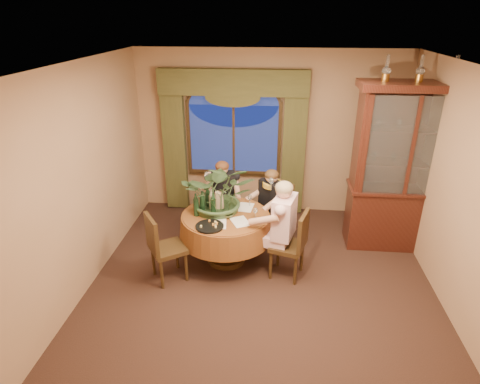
# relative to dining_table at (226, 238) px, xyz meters

# --- Properties ---
(floor) EXTENTS (5.00, 5.00, 0.00)m
(floor) POSITION_rel_dining_table_xyz_m (0.53, -0.72, -0.38)
(floor) COLOR black
(floor) RESTS_ON ground
(wall_back) EXTENTS (4.50, 0.00, 4.50)m
(wall_back) POSITION_rel_dining_table_xyz_m (0.53, 1.78, 1.02)
(wall_back) COLOR #9E7654
(wall_back) RESTS_ON ground
(wall_right) EXTENTS (0.00, 5.00, 5.00)m
(wall_right) POSITION_rel_dining_table_xyz_m (2.78, -0.72, 1.02)
(wall_right) COLOR #9E7654
(wall_right) RESTS_ON ground
(ceiling) EXTENTS (5.00, 5.00, 0.00)m
(ceiling) POSITION_rel_dining_table_xyz_m (0.53, -0.72, 2.42)
(ceiling) COLOR white
(ceiling) RESTS_ON wall_back
(window) EXTENTS (1.62, 0.10, 1.32)m
(window) POSITION_rel_dining_table_xyz_m (-0.07, 1.71, 0.92)
(window) COLOR navy
(window) RESTS_ON wall_back
(arched_transom) EXTENTS (1.60, 0.06, 0.44)m
(arched_transom) POSITION_rel_dining_table_xyz_m (-0.07, 1.71, 1.71)
(arched_transom) COLOR navy
(arched_transom) RESTS_ON wall_back
(drapery_left) EXTENTS (0.38, 0.14, 2.32)m
(drapery_left) POSITION_rel_dining_table_xyz_m (-1.10, 1.66, 0.80)
(drapery_left) COLOR #3F3F1E
(drapery_left) RESTS_ON floor
(drapery_right) EXTENTS (0.38, 0.14, 2.32)m
(drapery_right) POSITION_rel_dining_table_xyz_m (0.96, 1.66, 0.80)
(drapery_right) COLOR #3F3F1E
(drapery_right) RESTS_ON floor
(swag_valance) EXTENTS (2.45, 0.16, 0.42)m
(swag_valance) POSITION_rel_dining_table_xyz_m (-0.07, 1.63, 1.90)
(swag_valance) COLOR #3F3F1E
(swag_valance) RESTS_ON wall_back
(dining_table) EXTENTS (1.43, 1.43, 0.75)m
(dining_table) POSITION_rel_dining_table_xyz_m (0.00, 0.00, 0.00)
(dining_table) COLOR maroon
(dining_table) RESTS_ON floor
(china_cabinet) EXTENTS (1.52, 0.60, 2.47)m
(china_cabinet) POSITION_rel_dining_table_xyz_m (2.49, 0.71, 0.86)
(china_cabinet) COLOR black
(china_cabinet) RESTS_ON floor
(oil_lamp_left) EXTENTS (0.11, 0.11, 0.34)m
(oil_lamp_left) POSITION_rel_dining_table_xyz_m (2.06, 0.71, 2.26)
(oil_lamp_left) COLOR #A5722D
(oil_lamp_left) RESTS_ON china_cabinet
(oil_lamp_center) EXTENTS (0.11, 0.11, 0.34)m
(oil_lamp_center) POSITION_rel_dining_table_xyz_m (2.49, 0.71, 2.26)
(oil_lamp_center) COLOR #A5722D
(oil_lamp_center) RESTS_ON china_cabinet
(oil_lamp_right) EXTENTS (0.11, 0.11, 0.34)m
(oil_lamp_right) POSITION_rel_dining_table_xyz_m (2.92, 0.71, 2.26)
(oil_lamp_right) COLOR #A5722D
(oil_lamp_right) RESTS_ON china_cabinet
(chair_right) EXTENTS (0.52, 0.52, 0.96)m
(chair_right) POSITION_rel_dining_table_xyz_m (0.86, -0.26, 0.10)
(chair_right) COLOR black
(chair_right) RESTS_ON floor
(chair_back_right) EXTENTS (0.59, 0.59, 0.96)m
(chair_back_right) POSITION_rel_dining_table_xyz_m (0.65, 0.63, 0.10)
(chair_back_right) COLOR black
(chair_back_right) RESTS_ON floor
(chair_back) EXTENTS (0.48, 0.48, 0.96)m
(chair_back) POSITION_rel_dining_table_xyz_m (-0.14, 0.86, 0.10)
(chair_back) COLOR black
(chair_back) RESTS_ON floor
(chair_front_left) EXTENTS (0.58, 0.58, 0.96)m
(chair_front_left) POSITION_rel_dining_table_xyz_m (-0.71, -0.48, 0.10)
(chair_front_left) COLOR black
(chair_front_left) RESTS_ON floor
(person_pink) EXTENTS (0.56, 0.59, 1.37)m
(person_pink) POSITION_rel_dining_table_xyz_m (0.80, -0.21, 0.31)
(person_pink) COLOR beige
(person_pink) RESTS_ON floor
(person_back) EXTENTS (0.52, 0.49, 1.25)m
(person_back) POSITION_rel_dining_table_xyz_m (-0.15, 0.81, 0.25)
(person_back) COLOR black
(person_back) RESTS_ON floor
(person_scarf) EXTENTS (0.59, 0.59, 1.21)m
(person_scarf) POSITION_rel_dining_table_xyz_m (0.62, 0.60, 0.23)
(person_scarf) COLOR black
(person_scarf) RESTS_ON floor
(stoneware_vase) EXTENTS (0.15, 0.15, 0.27)m
(stoneware_vase) POSITION_rel_dining_table_xyz_m (-0.11, 0.14, 0.51)
(stoneware_vase) COLOR tan
(stoneware_vase) RESTS_ON dining_table
(centerpiece_plant) EXTENTS (1.00, 1.11, 0.86)m
(centerpiece_plant) POSITION_rel_dining_table_xyz_m (-0.09, 0.14, 1.01)
(centerpiece_plant) COLOR #375530
(centerpiece_plant) RESTS_ON dining_table
(olive_bowl) EXTENTS (0.17, 0.17, 0.05)m
(olive_bowl) POSITION_rel_dining_table_xyz_m (0.04, -0.07, 0.40)
(olive_bowl) COLOR #4D5830
(olive_bowl) RESTS_ON dining_table
(cheese_platter) EXTENTS (0.37, 0.37, 0.02)m
(cheese_platter) POSITION_rel_dining_table_xyz_m (-0.16, -0.37, 0.39)
(cheese_platter) COLOR black
(cheese_platter) RESTS_ON dining_table
(wine_bottle_0) EXTENTS (0.07, 0.07, 0.33)m
(wine_bottle_0) POSITION_rel_dining_table_xyz_m (-0.36, 0.11, 0.54)
(wine_bottle_0) COLOR tan
(wine_bottle_0) RESTS_ON dining_table
(wine_bottle_1) EXTENTS (0.07, 0.07, 0.33)m
(wine_bottle_1) POSITION_rel_dining_table_xyz_m (-0.40, -0.07, 0.54)
(wine_bottle_1) COLOR black
(wine_bottle_1) RESTS_ON dining_table
(wine_bottle_2) EXTENTS (0.07, 0.07, 0.33)m
(wine_bottle_2) POSITION_rel_dining_table_xyz_m (-0.27, 0.18, 0.54)
(wine_bottle_2) COLOR black
(wine_bottle_2) RESTS_ON dining_table
(wine_bottle_3) EXTENTS (0.07, 0.07, 0.33)m
(wine_bottle_3) POSITION_rel_dining_table_xyz_m (-0.21, 0.08, 0.54)
(wine_bottle_3) COLOR tan
(wine_bottle_3) RESTS_ON dining_table
(wine_bottle_4) EXTENTS (0.07, 0.07, 0.33)m
(wine_bottle_4) POSITION_rel_dining_table_xyz_m (-0.17, -0.02, 0.54)
(wine_bottle_4) COLOR black
(wine_bottle_4) RESTS_ON dining_table
(wine_bottle_5) EXTENTS (0.07, 0.07, 0.33)m
(wine_bottle_5) POSITION_rel_dining_table_xyz_m (-0.33, 0.01, 0.54)
(wine_bottle_5) COLOR black
(wine_bottle_5) RESTS_ON dining_table
(tasting_paper_0) EXTENTS (0.32, 0.36, 0.00)m
(tasting_paper_0) POSITION_rel_dining_table_xyz_m (0.22, -0.20, 0.38)
(tasting_paper_0) COLOR white
(tasting_paper_0) RESTS_ON dining_table
(tasting_paper_1) EXTENTS (0.25, 0.32, 0.00)m
(tasting_paper_1) POSITION_rel_dining_table_xyz_m (0.25, 0.24, 0.38)
(tasting_paper_1) COLOR white
(tasting_paper_1) RESTS_ON dining_table
(tasting_paper_2) EXTENTS (0.24, 0.32, 0.00)m
(tasting_paper_2) POSITION_rel_dining_table_xyz_m (-0.06, -0.28, 0.38)
(tasting_paper_2) COLOR white
(tasting_paper_2) RESTS_ON dining_table
(wine_glass_person_pink) EXTENTS (0.07, 0.07, 0.18)m
(wine_glass_person_pink) POSITION_rel_dining_table_xyz_m (0.42, -0.11, 0.46)
(wine_glass_person_pink) COLOR silver
(wine_glass_person_pink) RESTS_ON dining_table
(wine_glass_person_back) EXTENTS (0.07, 0.07, 0.18)m
(wine_glass_person_back) POSITION_rel_dining_table_xyz_m (-0.08, 0.42, 0.46)
(wine_glass_person_back) COLOR silver
(wine_glass_person_back) RESTS_ON dining_table
(wine_glass_person_scarf) EXTENTS (0.07, 0.07, 0.18)m
(wine_glass_person_scarf) POSITION_rel_dining_table_xyz_m (0.31, 0.30, 0.46)
(wine_glass_person_scarf) COLOR silver
(wine_glass_person_scarf) RESTS_ON dining_table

